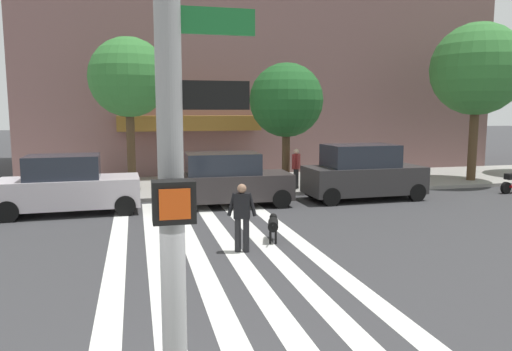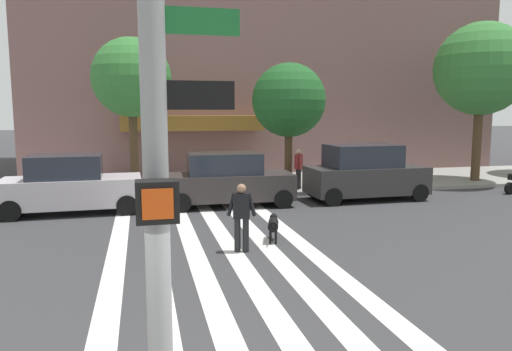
{
  "view_description": "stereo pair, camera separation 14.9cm",
  "coord_description": "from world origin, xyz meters",
  "views": [
    {
      "loc": [
        -0.27,
        -3.86,
        3.35
      ],
      "look_at": [
        2.63,
        7.72,
        1.74
      ],
      "focal_mm": 34.0,
      "sensor_mm": 36.0,
      "label": 1
    },
    {
      "loc": [
        -0.12,
        -3.9,
        3.35
      ],
      "look_at": [
        2.63,
        7.72,
        1.74
      ],
      "focal_mm": 34.0,
      "sensor_mm": 36.0,
      "label": 2
    }
  ],
  "objects": [
    {
      "name": "ground_plane",
      "position": [
        0.0,
        7.03,
        0.0
      ],
      "size": [
        160.0,
        160.0,
        0.0
      ],
      "primitive_type": "plane",
      "color": "#353538"
    },
    {
      "name": "sidewalk_far",
      "position": [
        0.0,
        17.05,
        0.07
      ],
      "size": [
        80.0,
        6.0,
        0.15
      ],
      "primitive_type": "cube",
      "color": "gray",
      "rests_on": "ground_plane"
    },
    {
      "name": "crosswalk_stripes",
      "position": [
        1.48,
        7.03,
        0.0
      ],
      "size": [
        4.95,
        13.45,
        0.01
      ],
      "color": "silver",
      "rests_on": "ground_plane"
    },
    {
      "name": "traffic_light_pole",
      "position": [
        -0.03,
        -0.54,
        3.52
      ],
      "size": [
        0.74,
        0.46,
        5.8
      ],
      "color": "gray",
      "rests_on": "sidewalk_near"
    },
    {
      "name": "parked_car_behind_first",
      "position": [
        -2.41,
        12.7,
        0.91
      ],
      "size": [
        4.43,
        2.02,
        1.92
      ],
      "color": "#BEB4BC",
      "rests_on": "ground_plane"
    },
    {
      "name": "parked_car_third_in_line",
      "position": [
        2.8,
        12.71,
        0.91
      ],
      "size": [
        4.48,
        1.99,
        1.88
      ],
      "color": "#332D2E",
      "rests_on": "ground_plane"
    },
    {
      "name": "parked_car_fourth_in_line",
      "position": [
        8.03,
        12.7,
        1.01
      ],
      "size": [
        4.45,
        2.06,
        2.08
      ],
      "color": "#312F30",
      "rests_on": "ground_plane"
    },
    {
      "name": "street_tree_nearest",
      "position": [
        -0.43,
        16.23,
        4.61
      ],
      "size": [
        3.14,
        3.14,
        6.07
      ],
      "color": "#4C3823",
      "rests_on": "sidewalk_far"
    },
    {
      "name": "street_tree_middle",
      "position": [
        5.88,
        15.51,
        3.75
      ],
      "size": [
        3.07,
        3.07,
        5.16
      ],
      "color": "#4C3823",
      "rests_on": "sidewalk_far"
    },
    {
      "name": "street_tree_further",
      "position": [
        14.79,
        15.27,
        5.17
      ],
      "size": [
        4.13,
        4.13,
        7.11
      ],
      "color": "#4C3823",
      "rests_on": "sidewalk_far"
    },
    {
      "name": "pedestrian_dog_walker",
      "position": [
        2.13,
        7.09,
        0.93
      ],
      "size": [
        0.7,
        0.34,
        1.64
      ],
      "color": "black",
      "rests_on": "ground_plane"
    },
    {
      "name": "dog_on_leash",
      "position": [
        3.12,
        7.84,
        0.44
      ],
      "size": [
        0.46,
        1.03,
        0.65
      ],
      "color": "black",
      "rests_on": "ground_plane"
    },
    {
      "name": "pedestrian_bystander",
      "position": [
        6.13,
        14.9,
        1.08
      ],
      "size": [
        0.49,
        0.62,
        1.64
      ],
      "color": "black",
      "rests_on": "sidewalk_far"
    }
  ]
}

